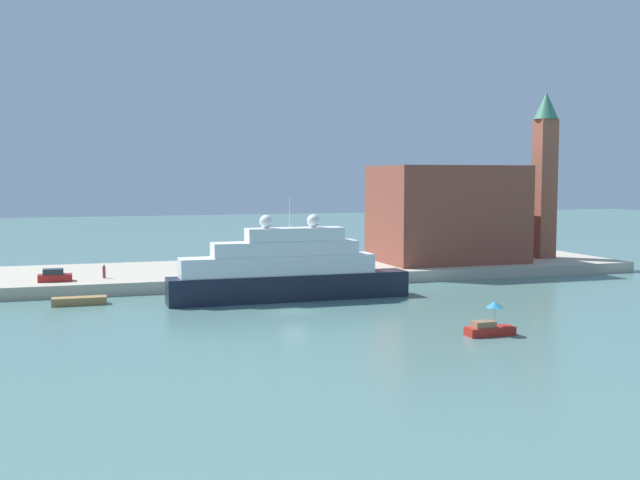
{
  "coord_description": "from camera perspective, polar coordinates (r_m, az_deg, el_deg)",
  "views": [
    {
      "loc": [
        -20.3,
        -72.76,
        13.6
      ],
      "look_at": [
        4.65,
        6.0,
        6.73
      ],
      "focal_mm": 42.4,
      "sensor_mm": 36.0,
      "label": 1
    }
  ],
  "objects": [
    {
      "name": "ground",
      "position": [
        76.75,
        -1.97,
        -5.45
      ],
      "size": [
        400.0,
        400.0,
        0.0
      ],
      "primitive_type": "plane",
      "color": "slate"
    },
    {
      "name": "quay_dock",
      "position": [
        102.53,
        -6.02,
        -2.48
      ],
      "size": [
        110.0,
        21.82,
        1.47
      ],
      "primitive_type": "cube",
      "color": "#B7AD99",
      "rests_on": "ground"
    },
    {
      "name": "large_yacht",
      "position": [
        83.66,
        -2.53,
        -2.35
      ],
      "size": [
        27.05,
        3.61,
        11.35
      ],
      "color": "black",
      "rests_on": "ground"
    },
    {
      "name": "small_motorboat",
      "position": [
        67.02,
        12.69,
        -6.31
      ],
      "size": [
        4.27,
        1.56,
        2.95
      ],
      "color": "#B22319",
      "rests_on": "ground"
    },
    {
      "name": "work_barge",
      "position": [
        84.89,
        -17.71,
        -4.4
      ],
      "size": [
        5.65,
        1.73,
        0.84
      ],
      "primitive_type": "cube",
      "color": "olive",
      "rests_on": "ground"
    },
    {
      "name": "harbor_building",
      "position": [
        110.99,
        9.53,
        1.98
      ],
      "size": [
        19.85,
        14.46,
        13.79
      ],
      "primitive_type": "cube",
      "color": "brown",
      "rests_on": "quay_dock"
    },
    {
      "name": "bell_tower",
      "position": [
        118.48,
        16.6,
        5.19
      ],
      "size": [
        3.63,
        3.63,
        24.8
      ],
      "color": "#93513D",
      "rests_on": "quay_dock"
    },
    {
      "name": "parked_car",
      "position": [
        93.59,
        -19.4,
        -2.57
      ],
      "size": [
        3.81,
        1.77,
        1.48
      ],
      "color": "#B21E1E",
      "rests_on": "quay_dock"
    },
    {
      "name": "person_figure",
      "position": [
        94.69,
        -15.99,
        -2.32
      ],
      "size": [
        0.36,
        0.36,
        1.66
      ],
      "color": "maroon",
      "rests_on": "quay_dock"
    },
    {
      "name": "mooring_bollard",
      "position": [
        93.85,
        -2.08,
        -2.41
      ],
      "size": [
        0.56,
        0.56,
        0.86
      ],
      "primitive_type": "cylinder",
      "color": "black",
      "rests_on": "quay_dock"
    }
  ]
}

